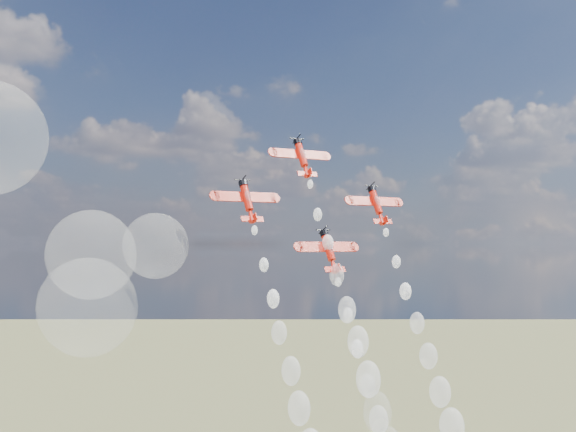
# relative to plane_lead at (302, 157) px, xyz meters

# --- Properties ---
(plane_lead) EXTENTS (12.49, 6.40, 8.23)m
(plane_lead) POSITION_rel_plane_lead_xyz_m (0.00, 0.00, 0.00)
(plane_lead) COLOR red
(plane_lead) RESTS_ON ground
(plane_left) EXTENTS (12.49, 6.40, 8.23)m
(plane_left) POSITION_rel_plane_lead_xyz_m (-14.78, -4.77, -9.18)
(plane_left) COLOR red
(plane_left) RESTS_ON ground
(plane_right) EXTENTS (12.49, 6.40, 8.23)m
(plane_right) POSITION_rel_plane_lead_xyz_m (14.78, -4.77, -9.18)
(plane_right) COLOR red
(plane_right) RESTS_ON ground
(plane_slot) EXTENTS (12.49, 6.40, 8.23)m
(plane_slot) POSITION_rel_plane_lead_xyz_m (0.00, -9.53, -18.36)
(plane_slot) COLOR red
(plane_slot) RESTS_ON ground
(smoke_trail_lead) EXTENTS (5.54, 30.49, 55.99)m
(smoke_trail_lead) POSITION_rel_plane_lead_xyz_m (0.10, -24.45, -47.11)
(smoke_trail_lead) COLOR white
(smoke_trail_lead) RESTS_ON plane_lead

